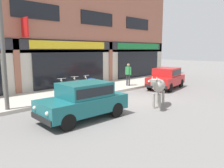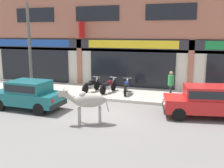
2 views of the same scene
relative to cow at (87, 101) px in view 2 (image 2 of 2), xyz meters
The scene contains 11 objects.
ground_plane 1.84m from the cow, 86.69° to the left, with size 90.00×90.00×0.00m, color slate.
sidewalk 5.61m from the cow, 89.08° to the left, with size 19.00×3.59×0.16m, color #B7AFA3.
shop_building 8.16m from the cow, 89.34° to the left, with size 23.00×1.40×8.46m.
cow is the anchor object (origin of this frame).
car_0 5.32m from the cow, 27.61° to the left, with size 3.80×2.22×1.46m.
car_1 3.81m from the cow, 163.77° to the left, with size 3.66×1.71×1.46m.
motorcycle_0 5.46m from the cow, 110.81° to the left, with size 0.66×1.79×0.88m.
motorcycle_1 5.34m from the cow, 99.29° to the left, with size 0.66×1.79×0.88m.
motorcycle_2 5.27m from the cow, 86.80° to the left, with size 0.55×1.80×0.88m.
pedestrian 5.44m from the cow, 56.59° to the left, with size 0.32×0.49×1.60m.
utility_pole 7.11m from the cow, 143.92° to the left, with size 0.18×0.18×5.42m, color #595651.
Camera 2 is at (4.21, -11.32, 3.80)m, focal length 42.00 mm.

